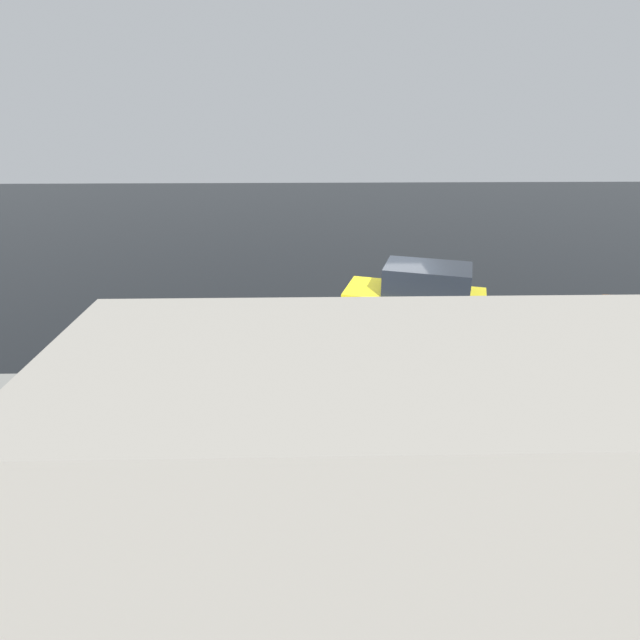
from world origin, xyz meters
The scene contains 7 objects.
ground_plane centered at (0.00, 0.00, 0.00)m, with size 60.00×60.00×0.00m, color black.
kerb_strip centered at (0.00, 4.20, 0.02)m, with size 24.00×3.20×0.04m, color slate.
moving_hatchback centered at (-0.85, 0.35, 1.03)m, with size 4.23×2.78×2.06m.
fire_hydrant centered at (4.19, 3.05, 0.40)m, with size 0.42×0.31×0.80m.
pedestrian centered at (4.84, 3.39, 0.68)m, with size 0.38×0.52×1.22m.
metal_railing centered at (-1.59, 5.51, 0.73)m, with size 10.30×0.04×1.05m.
sign_post centered at (4.99, 4.24, 1.58)m, with size 0.07×0.44×2.40m.
Camera 1 is at (2.23, 13.54, 6.16)m, focal length 28.00 mm.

